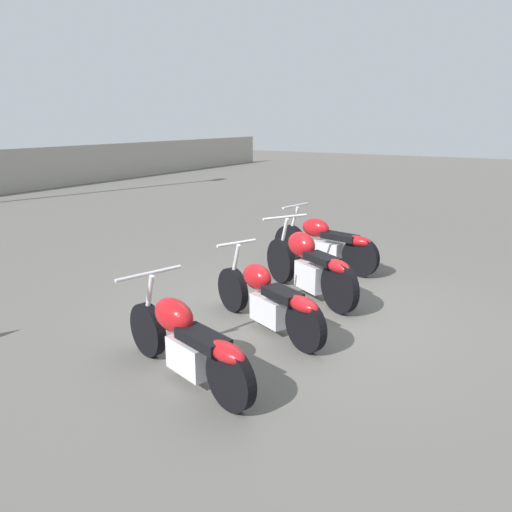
{
  "coord_description": "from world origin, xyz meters",
  "views": [
    {
      "loc": [
        -5.39,
        -2.64,
        2.37
      ],
      "look_at": [
        0.0,
        0.64,
        0.65
      ],
      "focal_mm": 35.0,
      "sensor_mm": 36.0,
      "label": 1
    }
  ],
  "objects_px": {
    "motorcycle_slot_1": "(269,299)",
    "motorcycle_slot_3": "(326,243)",
    "motorcycle_slot_2": "(309,265)",
    "motorcycle_slot_0": "(187,341)"
  },
  "relations": [
    {
      "from": "motorcycle_slot_1",
      "to": "motorcycle_slot_2",
      "type": "height_order",
      "value": "motorcycle_slot_2"
    },
    {
      "from": "motorcycle_slot_1",
      "to": "motorcycle_slot_2",
      "type": "distance_m",
      "value": 1.3
    },
    {
      "from": "motorcycle_slot_3",
      "to": "motorcycle_slot_2",
      "type": "bearing_deg",
      "value": -154.6
    },
    {
      "from": "motorcycle_slot_2",
      "to": "motorcycle_slot_3",
      "type": "distance_m",
      "value": 1.43
    },
    {
      "from": "motorcycle_slot_1",
      "to": "motorcycle_slot_3",
      "type": "distance_m",
      "value": 2.72
    },
    {
      "from": "motorcycle_slot_0",
      "to": "motorcycle_slot_3",
      "type": "distance_m",
      "value": 4.1
    },
    {
      "from": "motorcycle_slot_2",
      "to": "motorcycle_slot_3",
      "type": "relative_size",
      "value": 0.93
    },
    {
      "from": "motorcycle_slot_0",
      "to": "motorcycle_slot_3",
      "type": "height_order",
      "value": "motorcycle_slot_3"
    },
    {
      "from": "motorcycle_slot_2",
      "to": "motorcycle_slot_3",
      "type": "bearing_deg",
      "value": 44.41
    },
    {
      "from": "motorcycle_slot_0",
      "to": "motorcycle_slot_1",
      "type": "xyz_separation_m",
      "value": [
        1.4,
        -0.06,
        -0.02
      ]
    }
  ]
}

